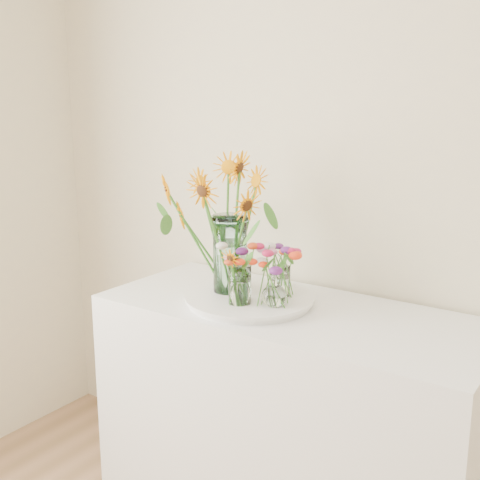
{
  "coord_description": "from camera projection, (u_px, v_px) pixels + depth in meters",
  "views": [
    {
      "loc": [
        0.49,
        0.16,
        1.62
      ],
      "look_at": [
        -0.71,
        1.89,
        1.13
      ],
      "focal_mm": 45.0,
      "sensor_mm": 36.0,
      "label": 1
    }
  ],
  "objects": [
    {
      "name": "mason_jar",
      "position": [
        230.0,
        254.0,
        2.21
      ],
      "size": [
        0.16,
        0.16,
        0.29
      ],
      "primitive_type": "cylinder",
      "rotation": [
        0.0,
        0.0,
        0.33
      ],
      "color": "#BAEEEB",
      "rests_on": "tray"
    },
    {
      "name": "small_vase_b",
      "position": [
        274.0,
        289.0,
        2.07
      ],
      "size": [
        0.11,
        0.11,
        0.13
      ],
      "primitive_type": null,
      "rotation": [
        0.0,
        0.0,
        -0.29
      ],
      "color": "white",
      "rests_on": "tray"
    },
    {
      "name": "wildflower_posy_b",
      "position": [
        274.0,
        276.0,
        2.06
      ],
      "size": [
        0.22,
        0.22,
        0.22
      ],
      "primitive_type": null,
      "color": "#FF3A16",
      "rests_on": "tray"
    },
    {
      "name": "counter",
      "position": [
        289.0,
        423.0,
        2.24
      ],
      "size": [
        1.4,
        0.6,
        0.9
      ],
      "primitive_type": "cube",
      "color": "white",
      "rests_on": "ground_plane"
    },
    {
      "name": "small_vase_c",
      "position": [
        281.0,
        282.0,
        2.18
      ],
      "size": [
        0.07,
        0.07,
        0.11
      ],
      "primitive_type": "cylinder",
      "rotation": [
        0.0,
        0.0,
        -0.0
      ],
      "color": "white",
      "rests_on": "tray"
    },
    {
      "name": "wildflower_posy_a",
      "position": [
        240.0,
        273.0,
        2.08
      ],
      "size": [
        0.2,
        0.2,
        0.23
      ],
      "primitive_type": null,
      "color": "#FF3A16",
      "rests_on": "tray"
    },
    {
      "name": "sunflower_bouquet",
      "position": [
        230.0,
        224.0,
        2.19
      ],
      "size": [
        0.86,
        0.86,
        0.52
      ],
      "primitive_type": null,
      "rotation": [
        0.0,
        0.0,
        0.33
      ],
      "color": "#FB9905",
      "rests_on": "tray"
    },
    {
      "name": "tray",
      "position": [
        250.0,
        300.0,
        2.19
      ],
      "size": [
        0.44,
        0.44,
        0.02
      ],
      "primitive_type": "cylinder",
      "color": "white",
      "rests_on": "counter"
    },
    {
      "name": "small_vase_a",
      "position": [
        240.0,
        286.0,
        2.09
      ],
      "size": [
        0.1,
        0.1,
        0.14
      ],
      "primitive_type": "cylinder",
      "rotation": [
        0.0,
        0.0,
        -0.32
      ],
      "color": "white",
      "rests_on": "tray"
    },
    {
      "name": "wildflower_posy_c",
      "position": [
        281.0,
        270.0,
        2.17
      ],
      "size": [
        0.19,
        0.19,
        0.2
      ],
      "primitive_type": null,
      "color": "#FF3A16",
      "rests_on": "tray"
    }
  ]
}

